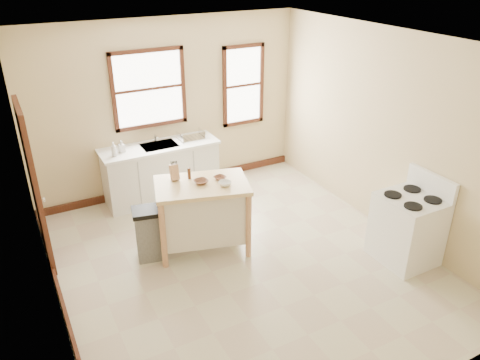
# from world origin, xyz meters

# --- Properties ---
(floor) EXTENTS (5.00, 5.00, 0.00)m
(floor) POSITION_xyz_m (0.00, 0.00, 0.00)
(floor) COLOR beige
(floor) RESTS_ON ground
(ceiling) EXTENTS (5.00, 5.00, 0.00)m
(ceiling) POSITION_xyz_m (0.00, 0.00, 2.80)
(ceiling) COLOR white
(ceiling) RESTS_ON ground
(wall_back) EXTENTS (4.50, 0.04, 2.80)m
(wall_back) POSITION_xyz_m (0.00, 2.50, 1.40)
(wall_back) COLOR #D2B78A
(wall_back) RESTS_ON ground
(wall_left) EXTENTS (0.04, 5.00, 2.80)m
(wall_left) POSITION_xyz_m (-2.25, 0.00, 1.40)
(wall_left) COLOR #D2B78A
(wall_left) RESTS_ON ground
(wall_right) EXTENTS (0.04, 5.00, 2.80)m
(wall_right) POSITION_xyz_m (2.25, 0.00, 1.40)
(wall_right) COLOR #D2B78A
(wall_right) RESTS_ON ground
(window_main) EXTENTS (1.17, 0.06, 1.22)m
(window_main) POSITION_xyz_m (-0.30, 2.48, 1.75)
(window_main) COLOR #3F1B11
(window_main) RESTS_ON wall_back
(window_side) EXTENTS (0.77, 0.06, 1.37)m
(window_side) POSITION_xyz_m (1.35, 2.48, 1.60)
(window_side) COLOR #3F1B11
(window_side) RESTS_ON wall_back
(door_left) EXTENTS (0.06, 0.90, 2.10)m
(door_left) POSITION_xyz_m (-2.21, 1.30, 1.05)
(door_left) COLOR #3F1B11
(door_left) RESTS_ON ground
(baseboard_back) EXTENTS (4.50, 0.04, 0.12)m
(baseboard_back) POSITION_xyz_m (0.00, 2.47, 0.06)
(baseboard_back) COLOR #3F1B11
(baseboard_back) RESTS_ON ground
(baseboard_left) EXTENTS (0.04, 5.00, 0.12)m
(baseboard_left) POSITION_xyz_m (-2.22, 0.00, 0.06)
(baseboard_left) COLOR #3F1B11
(baseboard_left) RESTS_ON ground
(sink_counter) EXTENTS (1.86, 0.62, 0.92)m
(sink_counter) POSITION_xyz_m (-0.30, 2.20, 0.46)
(sink_counter) COLOR silver
(sink_counter) RESTS_ON ground
(faucet) EXTENTS (0.03, 0.03, 0.22)m
(faucet) POSITION_xyz_m (-0.30, 2.38, 1.03)
(faucet) COLOR silver
(faucet) RESTS_ON sink_counter
(soap_bottle_a) EXTENTS (0.10, 0.10, 0.22)m
(soap_bottle_a) POSITION_xyz_m (-1.03, 2.10, 1.03)
(soap_bottle_a) COLOR #B2B2B2
(soap_bottle_a) RESTS_ON sink_counter
(soap_bottle_b) EXTENTS (0.10, 0.10, 0.18)m
(soap_bottle_b) POSITION_xyz_m (-0.89, 2.20, 1.01)
(soap_bottle_b) COLOR #B2B2B2
(soap_bottle_b) RESTS_ON sink_counter
(dish_rack) EXTENTS (0.42, 0.32, 0.10)m
(dish_rack) POSITION_xyz_m (0.25, 2.22, 0.97)
(dish_rack) COLOR silver
(dish_rack) RESTS_ON sink_counter
(kitchen_island) EXTENTS (1.36, 1.06, 0.98)m
(kitchen_island) POSITION_xyz_m (-0.30, 0.55, 0.49)
(kitchen_island) COLOR tan
(kitchen_island) RESTS_ON ground
(knife_block) EXTENTS (0.10, 0.10, 0.20)m
(knife_block) POSITION_xyz_m (-0.57, 0.81, 1.08)
(knife_block) COLOR tan
(knife_block) RESTS_ON kitchen_island
(pepper_grinder) EXTENTS (0.06, 0.06, 0.15)m
(pepper_grinder) POSITION_xyz_m (-0.38, 0.76, 1.05)
(pepper_grinder) COLOR #452512
(pepper_grinder) RESTS_ON kitchen_island
(bowl_a) EXTENTS (0.19, 0.19, 0.04)m
(bowl_a) POSITION_xyz_m (-0.31, 0.56, 1.00)
(bowl_a) COLOR brown
(bowl_a) RESTS_ON kitchen_island
(bowl_b) EXTENTS (0.19, 0.19, 0.04)m
(bowl_b) POSITION_xyz_m (-0.04, 0.55, 1.00)
(bowl_b) COLOR brown
(bowl_b) RESTS_ON kitchen_island
(bowl_c) EXTENTS (0.20, 0.20, 0.05)m
(bowl_c) POSITION_xyz_m (-0.06, 0.36, 1.00)
(bowl_c) COLOR white
(bowl_c) RESTS_ON kitchen_island
(trash_bin) EXTENTS (0.43, 0.38, 0.73)m
(trash_bin) POSITION_xyz_m (-1.02, 0.67, 0.36)
(trash_bin) COLOR slate
(trash_bin) RESTS_ON ground
(gas_stove) EXTENTS (0.73, 0.74, 1.17)m
(gas_stove) POSITION_xyz_m (1.91, -0.92, 0.59)
(gas_stove) COLOR white
(gas_stove) RESTS_ON ground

